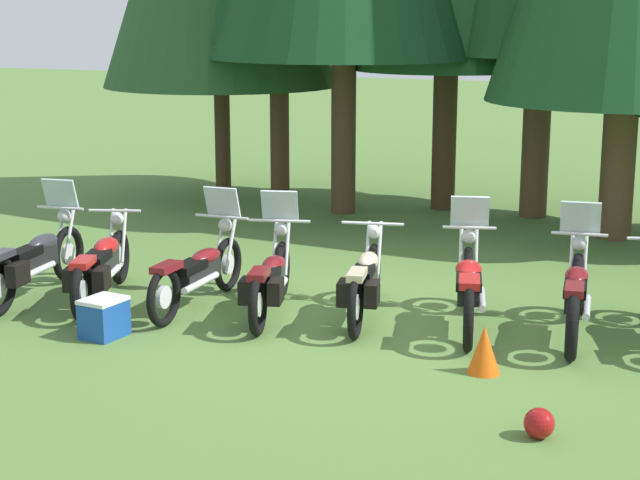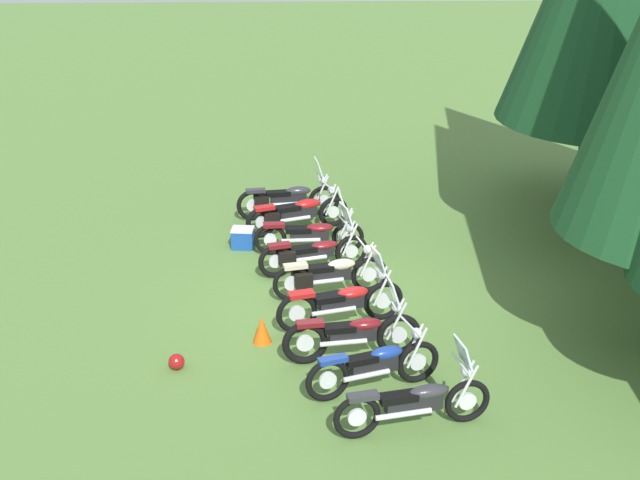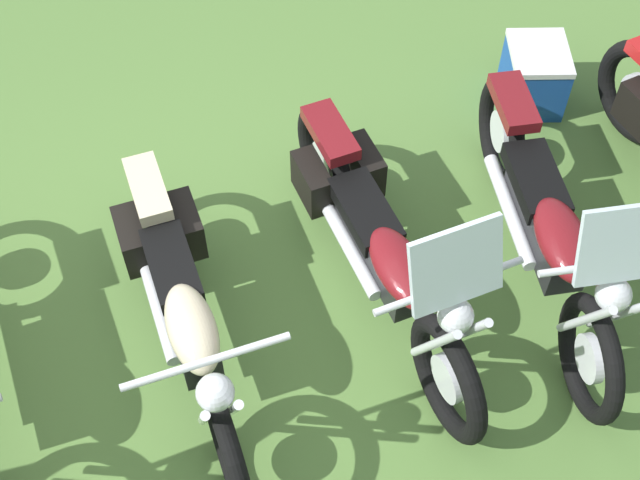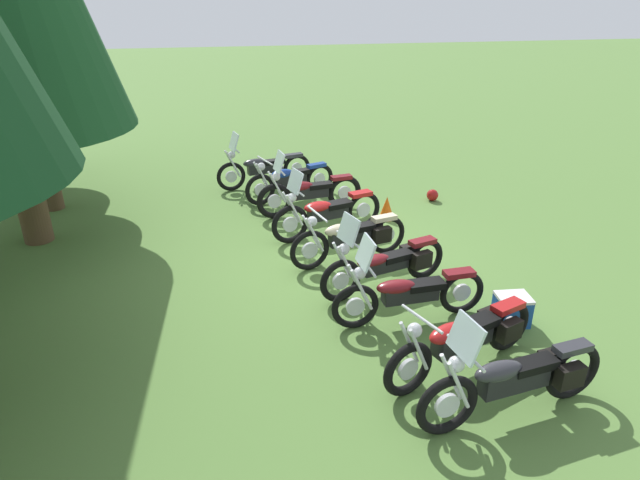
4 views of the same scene
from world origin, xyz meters
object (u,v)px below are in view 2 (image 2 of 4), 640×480
Objects in this scene: traffic_cone at (262,330)px; motorcycle_3 at (312,252)px; motorcycle_2 at (311,233)px; motorcycle_0 at (287,198)px; motorcycle_6 at (354,334)px; motorcycle_8 at (416,401)px; motorcycle_1 at (296,213)px; motorcycle_4 at (329,274)px; motorcycle_7 at (375,365)px; picnic_cooler at (243,238)px; motorcycle_5 at (342,301)px; dropped_helmet at (177,362)px.

motorcycle_3 is at bearing 161.53° from traffic_cone.
traffic_cone is at bearing -106.02° from motorcycle_2.
motorcycle_6 is (6.33, 1.07, -0.01)m from motorcycle_0.
motorcycle_2 is at bearing 74.59° from motorcycle_3.
motorcycle_8 is at bearing -85.67° from motorcycle_0.
motorcycle_1 is 3.23m from motorcycle_4.
motorcycle_0 is 1.12× the size of motorcycle_7.
motorcycle_4 is 2.32m from motorcycle_6.
motorcycle_1 reaches higher than picnic_cooler.
motorcycle_6 reaches higher than traffic_cone.
traffic_cone is (2.75, -0.92, -0.21)m from motorcycle_3.
motorcycle_4 is (1.99, 0.28, 0.00)m from motorcycle_2.
motorcycle_5 reaches higher than motorcycle_8.
motorcycle_1 is 1.41m from picnic_cooler.
motorcycle_1 is 8.76× the size of dropped_helmet.
motorcycle_2 is 5.04m from dropped_helmet.
motorcycle_4 reaches higher than traffic_cone.
traffic_cone reaches higher than dropped_helmet.
motorcycle_2 is 5.31m from motorcycle_7.
motorcycle_5 is 4.57× the size of picnic_cooler.
motorcycle_7 is 1.13m from motorcycle_8.
motorcycle_5 reaches higher than traffic_cone.
motorcycle_0 is at bearing 90.18° from motorcycle_8.
motorcycle_8 is (7.44, 1.62, 0.01)m from motorcycle_1.
motorcycle_4 is at bearing 35.77° from picnic_cooler.
motorcycle_1 is 1.22m from motorcycle_2.
motorcycle_5 is 0.99× the size of motorcycle_6.
motorcycle_6 is at bearing -100.62° from motorcycle_1.
motorcycle_4 reaches higher than picnic_cooler.
dropped_helmet is (1.35, -2.72, -0.35)m from motorcycle_5.
motorcycle_2 is 1.00× the size of motorcycle_6.
picnic_cooler is at bearing 102.70° from motorcycle_5.
motorcycle_5 is (2.21, 0.46, 0.03)m from motorcycle_3.
motorcycle_3 reaches higher than traffic_cone.
motorcycle_1 is 6.52m from motorcycle_7.
motorcycle_5 is 3.06m from dropped_helmet.
motorcycle_4 is 4.52× the size of traffic_cone.
motorcycle_1 is at bearing 160.97° from dropped_helmet.
motorcycle_8 is at bearing -77.39° from motorcycle_6.
motorcycle_3 is (2.97, 0.49, -0.03)m from motorcycle_0.
motorcycle_4 is at bearing -84.11° from motorcycle_2.
motorcycle_4 reaches higher than dropped_helmet.
dropped_helmet is at bearing -9.70° from picnic_cooler.
motorcycle_8 is 4.79× the size of traffic_cone.
motorcycle_4 is 3.30m from motorcycle_7.
motorcycle_8 is at bearing -83.20° from motorcycle_7.
motorcycle_7 is (7.27, 1.33, -0.03)m from motorcycle_0.
motorcycle_7 is (2.09, 0.37, -0.03)m from motorcycle_5.
motorcycle_5 is at bearing -99.80° from motorcycle_1.
motorcycle_8 is (3.11, 0.86, -0.02)m from motorcycle_5.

